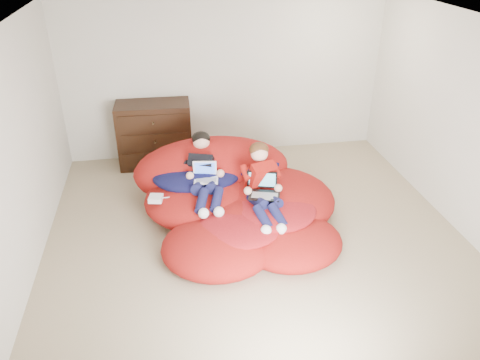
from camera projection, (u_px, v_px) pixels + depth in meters
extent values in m
cube|color=tan|center=(256.00, 244.00, 5.77)|extent=(5.10, 5.10, 0.25)
cube|color=beige|center=(225.00, 77.00, 7.28)|extent=(5.10, 0.02, 2.50)
cube|color=beige|center=(338.00, 303.00, 2.94)|extent=(5.10, 0.02, 2.50)
cube|color=beige|center=(15.00, 160.00, 4.74)|extent=(0.02, 5.10, 2.50)
cube|color=beige|center=(467.00, 128.00, 5.49)|extent=(0.02, 5.10, 2.50)
cube|color=white|center=(260.00, 23.00, 4.51)|extent=(5.10, 5.10, 0.02)
cube|color=black|center=(155.00, 134.00, 7.21)|extent=(1.13, 0.59, 1.00)
cube|color=black|center=(157.00, 160.00, 7.11)|extent=(1.00, 0.05, 0.24)
cylinder|color=#4C3F26|center=(157.00, 160.00, 7.09)|extent=(0.03, 0.06, 0.03)
cube|color=black|center=(155.00, 142.00, 6.97)|extent=(1.00, 0.05, 0.24)
cylinder|color=#4C3F26|center=(155.00, 142.00, 6.95)|extent=(0.03, 0.06, 0.03)
cube|color=black|center=(153.00, 123.00, 6.82)|extent=(1.00, 0.05, 0.24)
cylinder|color=#4C3F26|center=(153.00, 123.00, 6.81)|extent=(0.03, 0.06, 0.03)
ellipsoid|color=#A91613|center=(203.00, 199.00, 6.06)|extent=(1.52, 1.36, 0.54)
ellipsoid|color=#A91613|center=(274.00, 200.00, 6.08)|extent=(1.57, 1.53, 0.57)
ellipsoid|color=#A91613|center=(246.00, 220.00, 5.69)|extent=(1.39, 1.11, 0.45)
ellipsoid|color=#A91613|center=(219.00, 246.00, 5.30)|extent=(1.31, 1.20, 0.44)
ellipsoid|color=#A91613|center=(290.00, 241.00, 5.40)|extent=(1.21, 1.10, 0.40)
ellipsoid|color=#A91613|center=(212.00, 170.00, 6.37)|extent=(2.12, 0.94, 0.94)
ellipsoid|color=#11123E|center=(197.00, 173.00, 6.12)|extent=(1.18, 0.97, 0.30)
ellipsoid|color=#11123E|center=(243.00, 162.00, 6.31)|extent=(1.05, 0.73, 0.25)
ellipsoid|color=#A3171C|center=(274.00, 209.00, 5.63)|extent=(1.02, 1.02, 0.19)
ellipsoid|color=#A3171C|center=(240.00, 226.00, 5.37)|extent=(1.00, 0.90, 0.18)
ellipsoid|color=white|center=(187.00, 153.00, 6.35)|extent=(0.47, 0.30, 0.30)
cube|color=black|center=(203.00, 164.00, 6.01)|extent=(0.43, 0.52, 0.42)
sphere|color=#E2A38A|center=(201.00, 142.00, 6.04)|extent=(0.22, 0.22, 0.22)
ellipsoid|color=black|center=(201.00, 139.00, 6.05)|extent=(0.24, 0.23, 0.18)
cylinder|color=#12143A|center=(199.00, 186.00, 5.77)|extent=(0.24, 0.38, 0.20)
cylinder|color=#12143A|center=(202.00, 201.00, 5.52)|extent=(0.22, 0.36, 0.23)
sphere|color=white|center=(204.00, 213.00, 5.39)|extent=(0.13, 0.13, 0.13)
cylinder|color=#12143A|center=(214.00, 185.00, 5.80)|extent=(0.24, 0.38, 0.20)
cylinder|color=#12143A|center=(217.00, 200.00, 5.54)|extent=(0.22, 0.36, 0.23)
sphere|color=white|center=(219.00, 212.00, 5.42)|extent=(0.13, 0.13, 0.13)
cube|color=#A5150E|center=(260.00, 178.00, 5.72)|extent=(0.38, 0.40, 0.47)
sphere|color=#E2A38A|center=(259.00, 153.00, 5.66)|extent=(0.21, 0.21, 0.21)
ellipsoid|color=#472912|center=(259.00, 150.00, 5.67)|extent=(0.24, 0.22, 0.18)
cylinder|color=#12143A|center=(257.00, 201.00, 5.56)|extent=(0.23, 0.37, 0.19)
cylinder|color=#12143A|center=(263.00, 217.00, 5.32)|extent=(0.20, 0.35, 0.22)
sphere|color=white|center=(266.00, 230.00, 5.19)|extent=(0.12, 0.12, 0.12)
cylinder|color=#12143A|center=(272.00, 200.00, 5.59)|extent=(0.23, 0.37, 0.19)
cylinder|color=#12143A|center=(278.00, 216.00, 5.34)|extent=(0.20, 0.35, 0.22)
sphere|color=white|center=(281.00, 229.00, 5.22)|extent=(0.12, 0.12, 0.12)
cube|color=white|center=(206.00, 180.00, 5.76)|extent=(0.32, 0.25, 0.01)
cube|color=gray|center=(206.00, 180.00, 5.75)|extent=(0.26, 0.15, 0.00)
cube|color=white|center=(205.00, 168.00, 5.81)|extent=(0.29, 0.08, 0.20)
cube|color=blue|center=(205.00, 168.00, 5.80)|extent=(0.26, 0.06, 0.17)
cube|color=black|center=(265.00, 195.00, 5.56)|extent=(0.42, 0.35, 0.01)
cube|color=gray|center=(265.00, 195.00, 5.54)|extent=(0.34, 0.22, 0.00)
cube|color=black|center=(262.00, 180.00, 5.63)|extent=(0.37, 0.17, 0.25)
cube|color=#4FA1BA|center=(262.00, 180.00, 5.62)|extent=(0.32, 0.14, 0.20)
cube|color=white|center=(156.00, 198.00, 5.68)|extent=(0.19, 0.19, 0.06)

